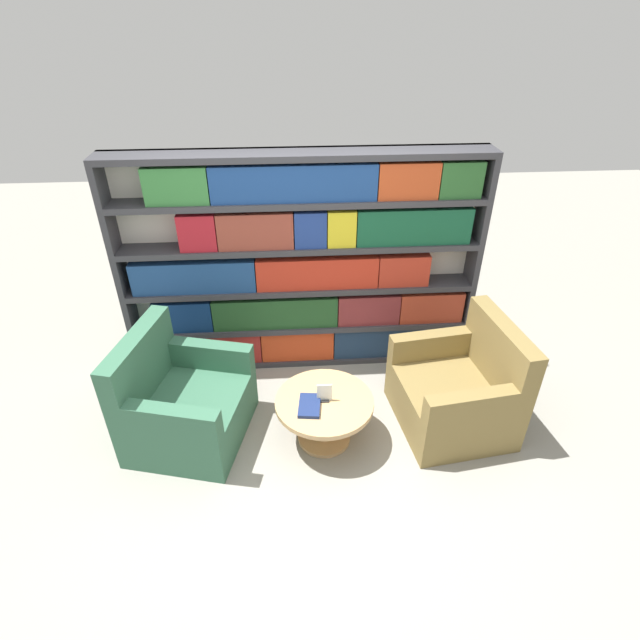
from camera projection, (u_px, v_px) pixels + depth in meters
name	position (u px, v px, depth m)	size (l,w,h in m)	color
ground_plane	(310.00, 461.00, 3.75)	(14.00, 14.00, 0.00)	gray
bookshelf	(307.00, 267.00, 4.33)	(3.08, 0.30, 1.96)	silver
armchair_left	(183.00, 404.00, 3.84)	(1.00, 1.05, 0.90)	#336047
armchair_right	(458.00, 392.00, 3.97)	(0.92, 0.98, 0.90)	olive
coffee_table	(324.00, 411.00, 3.79)	(0.74, 0.74, 0.41)	tan
table_sign	(324.00, 394.00, 3.69)	(0.11, 0.06, 0.15)	black
stray_book	(309.00, 406.00, 3.66)	(0.18, 0.26, 0.03)	navy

